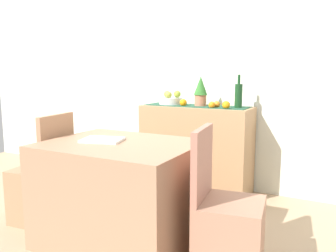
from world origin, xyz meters
name	(u,v)px	position (x,y,z in m)	size (l,w,h in m)	color
ground_plane	(141,221)	(0.00, 0.00, -0.01)	(6.40, 6.40, 0.02)	tan
room_wall_rear	(198,60)	(0.00, 1.18, 1.35)	(6.40, 0.06, 2.70)	silver
sideboard_console	(196,149)	(0.10, 0.92, 0.44)	(1.13, 0.42, 0.88)	tan
table_runner	(196,106)	(0.10, 0.92, 0.89)	(1.06, 0.32, 0.01)	#224E39
fruit_bowl	(171,101)	(-0.20, 0.92, 0.92)	(0.24, 0.24, 0.07)	silver
apple_left	(169,95)	(-0.18, 0.85, 0.99)	(0.07, 0.07, 0.07)	#99A13B
apple_right	(177,94)	(-0.14, 0.96, 1.00)	(0.07, 0.07, 0.07)	#8CA130
apple_center	(167,94)	(-0.24, 0.93, 0.99)	(0.07, 0.07, 0.07)	#96AE38
wine_bottle	(239,95)	(0.53, 0.92, 1.01)	(0.07, 0.07, 0.32)	#173F1E
potted_plant	(201,90)	(0.14, 0.92, 1.04)	(0.14, 0.14, 0.30)	#B97254
orange_loose_near_bowl	(212,105)	(0.31, 0.81, 0.92)	(0.06, 0.06, 0.06)	orange
orange_loose_far	(183,103)	(-0.02, 0.86, 0.92)	(0.07, 0.07, 0.07)	orange
orange_loose_end	(217,104)	(0.33, 0.88, 0.92)	(0.06, 0.06, 0.06)	orange
orange_loose_mid	(226,105)	(0.45, 0.81, 0.92)	(0.08, 0.08, 0.08)	orange
dining_table	(121,193)	(0.08, -0.38, 0.37)	(1.06, 0.83, 0.74)	#A87A5C
open_book	(102,140)	(-0.07, -0.39, 0.75)	(0.28, 0.21, 0.02)	white
chair_near_window	(43,190)	(-0.71, -0.38, 0.27)	(0.44, 0.44, 0.90)	#AC7C5A
chair_by_corner	(227,230)	(0.87, -0.38, 0.27)	(0.45, 0.45, 0.90)	tan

